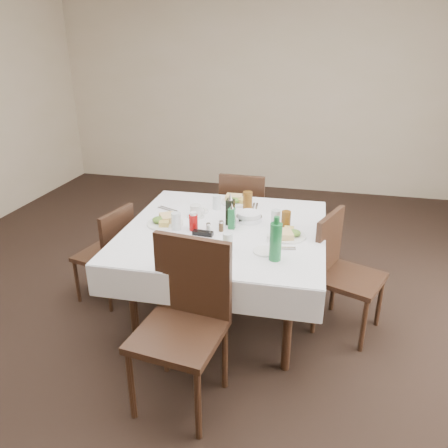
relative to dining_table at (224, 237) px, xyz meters
name	(u,v)px	position (x,y,z in m)	size (l,w,h in m)	color
ground_plane	(197,321)	(-0.19, -0.14, -0.69)	(7.00, 7.00, 0.00)	black
room_shell	(191,98)	(-0.19, -0.14, 1.02)	(6.04, 7.04, 2.80)	beige
dining_table	(224,237)	(0.00, 0.00, 0.00)	(1.51, 1.51, 0.76)	black
chair_north	(244,211)	(-0.04, 0.99, -0.17)	(0.44, 0.44, 0.91)	black
chair_south	(185,313)	(-0.03, -0.86, -0.11)	(0.54, 0.54, 1.02)	black
chair_east	(340,266)	(0.86, 0.06, -0.17)	(0.56, 0.56, 0.91)	black
chair_west	(111,249)	(-0.96, 0.01, -0.22)	(0.47, 0.47, 0.83)	black
meal_north	(235,200)	(-0.03, 0.55, 0.09)	(0.26, 0.26, 0.06)	white
meal_south	(212,254)	(0.03, -0.48, 0.10)	(0.29, 0.29, 0.06)	white
meal_east	(288,234)	(0.47, -0.05, 0.09)	(0.26, 0.26, 0.06)	white
meal_west	(165,221)	(-0.46, -0.03, 0.10)	(0.27, 0.27, 0.06)	white
side_plate_a	(199,211)	(-0.28, 0.27, 0.08)	(0.15, 0.15, 0.01)	white
side_plate_b	(265,251)	(0.35, -0.32, 0.08)	(0.15, 0.15, 0.01)	white
water_n	(217,202)	(-0.15, 0.37, 0.13)	(0.06, 0.06, 0.12)	silver
water_s	(228,242)	(0.11, -0.35, 0.13)	(0.07, 0.07, 0.13)	silver
water_e	(276,218)	(0.36, 0.13, 0.14)	(0.07, 0.07, 0.13)	silver
water_w	(176,221)	(-0.34, -0.10, 0.14)	(0.07, 0.07, 0.13)	silver
iced_tea_a	(248,201)	(0.10, 0.40, 0.15)	(0.08, 0.08, 0.16)	brown
iced_tea_b	(286,220)	(0.44, 0.08, 0.14)	(0.07, 0.07, 0.14)	brown
bread_basket	(249,217)	(0.15, 0.19, 0.10)	(0.20, 0.20, 0.07)	silver
oil_cruet_dark	(230,211)	(0.03, 0.08, 0.18)	(0.06, 0.06, 0.25)	black
oil_cruet_green	(232,218)	(0.05, 0.01, 0.16)	(0.05, 0.05, 0.20)	#1B6D35
ketchup_bottle	(193,222)	(-0.21, -0.09, 0.14)	(0.06, 0.06, 0.14)	#9B0808
salt_shaker	(208,228)	(-0.09, -0.10, 0.11)	(0.03, 0.03, 0.07)	white
pepper_shaker	(221,226)	(-0.01, -0.06, 0.11)	(0.03, 0.03, 0.08)	#44301B
coffee_mug	(196,212)	(-0.27, 0.16, 0.12)	(0.15, 0.14, 0.10)	white
sunglasses	(203,233)	(-0.12, -0.16, 0.09)	(0.15, 0.06, 0.03)	black
green_bottle	(276,241)	(0.43, -0.41, 0.20)	(0.08, 0.08, 0.29)	#1B6D35
sugar_caddy	(273,238)	(0.38, -0.14, 0.10)	(0.10, 0.06, 0.05)	white
cutlery_n	(255,207)	(0.15, 0.49, 0.08)	(0.06, 0.17, 0.01)	silver
cutlery_s	(172,251)	(-0.25, -0.45, 0.08)	(0.05, 0.16, 0.01)	silver
cutlery_e	(282,249)	(0.46, -0.25, 0.08)	(0.19, 0.08, 0.01)	silver
cutlery_w	(168,209)	(-0.54, 0.25, 0.08)	(0.20, 0.12, 0.01)	silver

